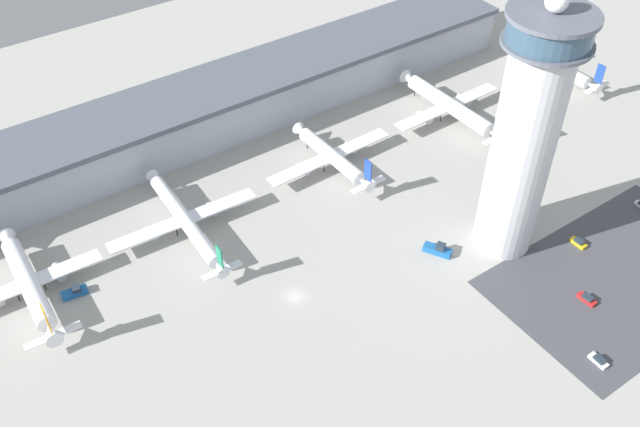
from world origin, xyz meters
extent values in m
plane|color=#9E9B93|center=(0.00, 0.00, 0.00)|extent=(1000.00, 1000.00, 0.00)
cube|color=#A3A8B2|center=(0.00, 70.00, 6.97)|extent=(243.07, 22.00, 13.95)
cube|color=#4C515B|center=(0.00, 70.00, 14.75)|extent=(243.07, 25.00, 1.60)
cube|color=#515154|center=(0.00, 180.05, 0.00)|extent=(364.61, 44.00, 0.01)
cylinder|color=#BCBCC1|center=(53.43, -13.82, 27.60)|extent=(14.33, 14.33, 55.20)
cylinder|color=#565B66|center=(53.43, -13.82, 55.60)|extent=(19.02, 19.02, 0.80)
cylinder|color=#334C60|center=(53.43, -13.82, 58.60)|extent=(17.50, 17.50, 5.20)
cylinder|color=#565B66|center=(53.43, -13.82, 61.70)|extent=(19.02, 19.02, 1.00)
sphere|color=white|center=(53.43, -13.82, 64.56)|extent=(4.72, 4.72, 4.72)
cube|color=#424247|center=(68.45, -39.51, 0.00)|extent=(64.00, 40.00, 0.01)
cylinder|color=white|center=(-50.28, 35.62, 4.28)|extent=(5.30, 29.63, 4.42)
cone|color=white|center=(-49.78, 52.35, 4.28)|extent=(4.54, 4.11, 4.42)
cone|color=white|center=(-50.80, 18.21, 4.28)|extent=(4.13, 5.42, 3.98)
cube|color=white|center=(-50.26, 36.21, 3.51)|extent=(34.68, 5.43, 0.44)
cylinder|color=#A8A8B2|center=(-42.98, 36.99, 2.17)|extent=(2.57, 4.93, 2.43)
cube|color=orange|center=(-50.83, 17.15, 10.03)|extent=(0.38, 2.81, 7.07)
cube|color=white|center=(-50.84, 16.75, 4.73)|extent=(12.43, 2.37, 0.24)
cylinder|color=black|center=(-49.88, 49.17, 1.04)|extent=(0.28, 0.28, 2.07)
cylinder|color=black|center=(-47.19, 35.31, 1.04)|extent=(0.28, 0.28, 2.07)
cylinder|color=black|center=(-53.38, 35.50, 1.04)|extent=(0.28, 0.28, 2.07)
cylinder|color=silver|center=(-10.79, 34.55, 4.21)|extent=(5.09, 35.95, 3.59)
cone|color=silver|center=(-9.98, 54.06, 4.21)|extent=(3.72, 3.38, 3.59)
cone|color=silver|center=(-11.63, 14.50, 4.21)|extent=(3.41, 4.44, 3.23)
cube|color=silver|center=(-10.76, 35.26, 3.59)|extent=(40.13, 6.07, 0.44)
cylinder|color=#A8A8B2|center=(-19.11, 36.61, 2.50)|extent=(2.14, 4.03, 1.97)
cylinder|color=#A8A8B2|center=(-2.33, 35.91, 2.50)|extent=(2.14, 4.03, 1.97)
cube|color=#14704C|center=(-11.67, 13.64, 8.88)|extent=(0.42, 2.81, 5.74)
cube|color=silver|center=(-11.69, 13.24, 4.57)|extent=(10.12, 2.42, 0.24)
cylinder|color=black|center=(-10.09, 51.25, 1.21)|extent=(0.28, 0.28, 2.42)
cylinder|color=black|center=(-8.29, 34.36, 1.21)|extent=(0.28, 0.28, 2.42)
cylinder|color=black|center=(-13.31, 34.57, 1.21)|extent=(0.28, 0.28, 2.42)
cylinder|color=white|center=(35.19, 35.00, 4.40)|extent=(4.49, 25.89, 3.87)
cone|color=white|center=(34.84, 49.63, 4.40)|extent=(3.95, 3.57, 3.87)
cone|color=white|center=(35.56, 19.78, 4.40)|extent=(3.59, 4.72, 3.48)
cube|color=white|center=(35.18, 35.51, 3.72)|extent=(40.13, 5.36, 0.44)
cylinder|color=#A8A8B2|center=(26.75, 36.31, 2.55)|extent=(2.23, 4.30, 2.13)
cylinder|color=#A8A8B2|center=(43.56, 36.72, 2.55)|extent=(2.23, 4.30, 2.13)
cube|color=navy|center=(35.58, 18.85, 9.43)|extent=(0.37, 2.81, 6.19)
cube|color=white|center=(35.59, 18.45, 4.79)|extent=(10.87, 2.26, 0.24)
cylinder|color=black|center=(34.91, 46.69, 1.23)|extent=(0.28, 0.28, 2.47)
cylinder|color=black|center=(37.91, 34.78, 1.23)|extent=(0.28, 0.28, 2.47)
cylinder|color=black|center=(32.49, 34.65, 1.23)|extent=(0.28, 0.28, 2.47)
cylinder|color=white|center=(79.45, 34.60, 4.80)|extent=(5.17, 33.49, 4.52)
cone|color=white|center=(79.09, 53.33, 4.80)|extent=(4.60, 4.16, 4.52)
cone|color=white|center=(79.82, 15.18, 4.80)|extent=(4.17, 5.51, 4.07)
cube|color=white|center=(79.43, 35.27, 4.01)|extent=(39.38, 5.15, 0.44)
cylinder|color=#A8A8B2|center=(71.16, 36.11, 2.64)|extent=(2.58, 5.02, 2.49)
cylinder|color=#A8A8B2|center=(87.67, 36.43, 2.64)|extent=(2.58, 5.02, 2.49)
cube|color=#14704C|center=(79.84, 14.10, 10.68)|extent=(0.35, 2.81, 7.24)
cube|color=white|center=(79.85, 13.70, 5.25)|extent=(12.70, 2.24, 0.24)
cylinder|color=black|center=(79.15, 50.10, 1.27)|extent=(0.28, 0.28, 2.54)
cylinder|color=black|center=(82.61, 34.53, 1.27)|extent=(0.28, 0.28, 2.54)
cylinder|color=black|center=(76.28, 34.41, 1.27)|extent=(0.28, 0.28, 2.54)
cylinder|color=white|center=(124.92, 35.81, 4.17)|extent=(4.47, 32.98, 3.90)
cone|color=white|center=(124.61, 54.02, 4.17)|extent=(3.96, 3.58, 3.90)
cone|color=white|center=(125.24, 17.02, 4.17)|extent=(3.59, 4.74, 3.51)
cube|color=white|center=(124.91, 36.47, 3.49)|extent=(34.53, 4.99, 0.44)
cylinder|color=#A8A8B2|center=(117.66, 37.35, 2.31)|extent=(2.22, 4.33, 2.15)
cylinder|color=#A8A8B2|center=(132.13, 37.60, 2.31)|extent=(2.22, 4.33, 2.15)
cube|color=navy|center=(125.26, 16.08, 9.24)|extent=(0.35, 2.80, 6.24)
cube|color=white|center=(125.27, 15.68, 4.56)|extent=(10.96, 2.19, 0.24)
cylinder|color=black|center=(124.66, 51.07, 1.11)|extent=(0.28, 0.28, 2.22)
cylinder|color=black|center=(127.65, 35.72, 1.11)|extent=(0.28, 0.28, 2.22)
cylinder|color=black|center=(122.19, 35.62, 1.11)|extent=(0.28, 0.28, 2.22)
cube|color=black|center=(37.16, -7.99, 0.06)|extent=(4.89, 6.25, 0.12)
cube|color=#195699|center=(37.16, -7.99, 0.85)|extent=(5.52, 7.27, 1.71)
cube|color=#232D38|center=(37.51, -8.60, 2.41)|extent=(2.84, 2.86, 1.40)
cube|color=black|center=(-42.10, 30.03, 0.06)|extent=(5.33, 3.04, 0.12)
cube|color=#195699|center=(-42.10, 30.03, 0.66)|extent=(6.30, 3.26, 1.33)
cube|color=#232D38|center=(-41.51, 29.95, 1.87)|extent=(2.08, 2.41, 1.09)
cube|color=black|center=(68.44, -26.01, 0.06)|extent=(1.73, 3.67, 0.12)
cube|color=gold|center=(68.44, -26.01, 0.42)|extent=(1.81, 4.36, 0.84)
cube|color=#232D38|center=(68.44, -26.12, 1.18)|extent=(1.59, 2.40, 0.69)
cube|color=black|center=(43.42, -52.62, 0.06)|extent=(1.81, 3.71, 0.12)
cube|color=silver|center=(43.42, -52.62, 0.39)|extent=(1.90, 4.41, 0.77)
cube|color=#232D38|center=(43.42, -52.73, 1.09)|extent=(1.65, 2.44, 0.63)
cube|color=black|center=(55.26, -39.64, 0.06)|extent=(1.92, 3.93, 0.12)
cube|color=red|center=(55.26, -39.64, 0.42)|extent=(2.03, 4.67, 0.84)
cube|color=#232D38|center=(55.27, -39.76, 1.18)|extent=(1.72, 2.60, 0.68)
camera|label=1|loc=(-58.34, -94.50, 126.11)|focal=40.00mm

